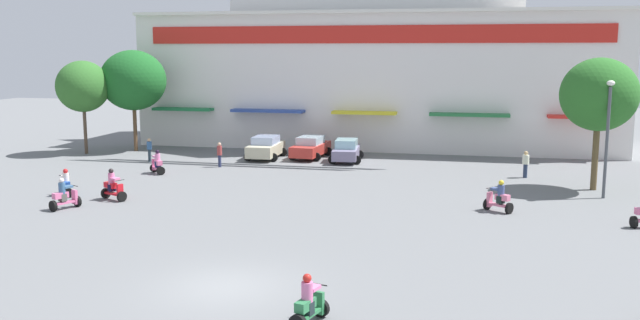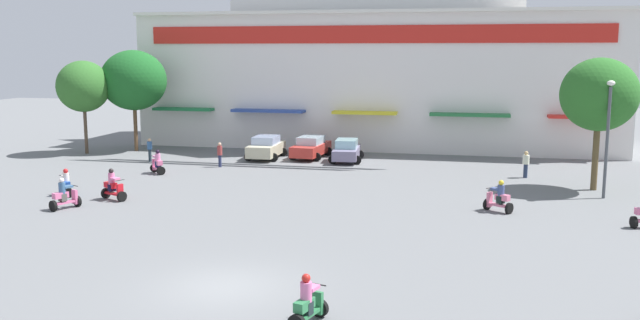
% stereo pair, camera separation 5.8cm
% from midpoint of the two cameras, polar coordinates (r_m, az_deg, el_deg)
% --- Properties ---
extents(ground_plane, '(128.00, 128.00, 0.00)m').
position_cam_midpoint_polar(ground_plane, '(34.36, -0.27, -3.43)').
color(ground_plane, slate).
extents(colonial_building, '(36.67, 14.91, 20.76)m').
position_cam_midpoint_polar(colonial_building, '(55.64, 4.99, 10.51)').
color(colonial_building, silver).
rests_on(colonial_building, ground).
extents(plaza_tree_0, '(4.95, 4.46, 7.54)m').
position_cam_midpoint_polar(plaza_tree_0, '(52.80, -15.29, 6.44)').
color(plaza_tree_0, brown).
rests_on(plaza_tree_0, ground).
extents(plaza_tree_1, '(4.05, 4.19, 7.12)m').
position_cam_midpoint_polar(plaza_tree_1, '(39.28, 22.35, 5.06)').
color(plaza_tree_1, brown).
rests_on(plaza_tree_1, ground).
extents(plaza_tree_2, '(3.71, 4.02, 6.78)m').
position_cam_midpoint_polar(plaza_tree_2, '(52.52, -19.14, 5.83)').
color(plaza_tree_2, brown).
rests_on(plaza_tree_2, ground).
extents(parked_car_0, '(2.43, 4.16, 1.59)m').
position_cam_midpoint_polar(parked_car_0, '(47.78, -4.49, 1.06)').
color(parked_car_0, beige).
rests_on(parked_car_0, ground).
extents(parked_car_1, '(2.55, 4.55, 1.53)m').
position_cam_midpoint_polar(parked_car_1, '(47.96, -0.73, 1.09)').
color(parked_car_1, '#BC322A').
rests_on(parked_car_1, ground).
extents(parked_car_2, '(2.42, 4.07, 1.52)m').
position_cam_midpoint_polar(parked_car_2, '(46.45, 2.28, 0.80)').
color(parked_car_2, gray).
rests_on(parked_car_2, ground).
extents(scooter_rider_0, '(1.39, 1.20, 1.52)m').
position_cam_midpoint_polar(scooter_rider_0, '(33.00, 14.76, -3.13)').
color(scooter_rider_0, black).
rests_on(scooter_rider_0, ground).
extents(scooter_rider_1, '(1.31, 1.41, 1.44)m').
position_cam_midpoint_polar(scooter_rider_1, '(37.85, -20.42, -1.92)').
color(scooter_rider_1, black).
rests_on(scooter_rider_1, ground).
extents(scooter_rider_5, '(1.06, 1.52, 1.53)m').
position_cam_midpoint_polar(scooter_rider_5, '(34.67, -20.53, -2.84)').
color(scooter_rider_5, black).
rests_on(scooter_rider_5, ground).
extents(scooter_rider_6, '(0.89, 1.50, 1.50)m').
position_cam_midpoint_polar(scooter_rider_6, '(19.08, -0.93, -11.95)').
color(scooter_rider_6, black).
rests_on(scooter_rider_6, ground).
extents(scooter_rider_7, '(1.33, 1.33, 1.50)m').
position_cam_midpoint_polar(scooter_rider_7, '(42.98, -13.39, -0.29)').
color(scooter_rider_7, black).
rests_on(scooter_rider_7, ground).
extents(scooter_rider_8, '(1.57, 1.11, 1.60)m').
position_cam_midpoint_polar(scooter_rider_8, '(36.00, -16.86, -2.17)').
color(scooter_rider_8, black).
rests_on(scooter_rider_8, ground).
extents(pedestrian_0, '(0.50, 0.50, 1.60)m').
position_cam_midpoint_polar(pedestrian_0, '(42.22, 16.87, -0.22)').
color(pedestrian_0, '#26324D').
rests_on(pedestrian_0, ground).
extents(pedestrian_1, '(0.44, 0.44, 1.61)m').
position_cam_midpoint_polar(pedestrian_1, '(44.63, -8.34, 0.59)').
color(pedestrian_1, '#282F51').
rests_on(pedestrian_1, ground).
extents(pedestrian_2, '(0.44, 0.44, 1.60)m').
position_cam_midpoint_polar(pedestrian_2, '(47.71, -14.02, 0.95)').
color(pedestrian_2, '#25333E').
rests_on(pedestrian_2, ground).
extents(streetlamp_near, '(0.40, 0.40, 6.01)m').
position_cam_midpoint_polar(streetlamp_near, '(37.34, 22.97, 2.38)').
color(streetlamp_near, '#474C51').
rests_on(streetlamp_near, ground).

